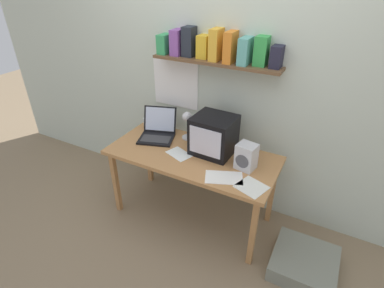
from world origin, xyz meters
name	(u,v)px	position (x,y,z in m)	size (l,w,h in m)	color
ground_plane	(192,214)	(0.00, 0.00, 0.00)	(12.00, 12.00, 0.00)	#887155
back_wall	(216,74)	(0.00, 0.45, 1.31)	(5.60, 0.24, 2.60)	beige
corner_desk	(192,160)	(0.00, 0.00, 0.65)	(1.49, 0.68, 0.71)	#B97F4A
crt_monitor	(214,135)	(0.15, 0.12, 0.88)	(0.36, 0.34, 0.34)	black
laptop	(158,130)	(-0.44, 0.13, 0.78)	(0.41, 0.42, 0.26)	black
desk_lamp	(187,122)	(-0.15, 0.19, 0.91)	(0.12, 0.15, 0.29)	silver
juice_glass	(147,124)	(-0.63, 0.21, 0.76)	(0.07, 0.07, 0.11)	white
space_heater	(246,157)	(0.48, 0.01, 0.82)	(0.17, 0.16, 0.22)	silver
loose_paper_near_monitor	(179,154)	(-0.10, -0.06, 0.71)	(0.25, 0.21, 0.00)	white
printed_handout	(224,178)	(0.38, -0.19, 0.71)	(0.33, 0.27, 0.00)	white
loose_paper_near_laptop	(251,187)	(0.61, -0.20, 0.71)	(0.26, 0.25, 0.00)	white
floor_cushion	(304,263)	(1.09, -0.14, 0.07)	(0.49, 0.49, 0.14)	gray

